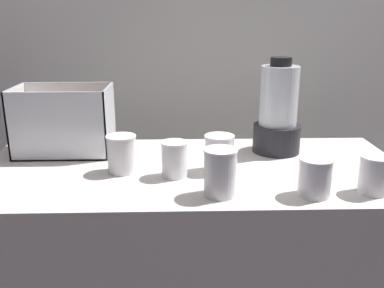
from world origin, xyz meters
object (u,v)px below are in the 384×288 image
at_px(carrot_display_bin, 61,132).
at_px(juice_cup_pomegranate_far_left, 122,156).
at_px(juice_cup_pomegranate_left, 174,161).
at_px(blender_pitcher, 278,114).
at_px(juice_cup_pomegranate_right, 219,155).
at_px(juice_cup_mango_far_right, 315,180).
at_px(juice_cup_beet_rightmost, 374,177).
at_px(juice_cup_mango_middle, 220,175).

xyz_separation_m(carrot_display_bin, juice_cup_pomegranate_far_left, (0.24, -0.21, -0.02)).
distance_m(carrot_display_bin, juice_cup_pomegranate_left, 0.48).
xyz_separation_m(blender_pitcher, juice_cup_pomegranate_left, (-0.37, -0.23, -0.09)).
height_order(carrot_display_bin, juice_cup_pomegranate_right, carrot_display_bin).
distance_m(juice_cup_mango_far_right, juice_cup_beet_rightmost, 0.17).
bearing_deg(juice_cup_pomegranate_left, juice_cup_mango_far_right, -22.04).
distance_m(blender_pitcher, juice_cup_beet_rightmost, 0.43).
relative_size(juice_cup_pomegranate_left, juice_cup_mango_far_right, 1.03).
relative_size(juice_cup_pomegranate_far_left, juice_cup_pomegranate_right, 1.02).
bearing_deg(juice_cup_pomegranate_far_left, blender_pitcher, 19.74).
bearing_deg(juice_cup_mango_far_right, juice_cup_pomegranate_left, 157.96).
relative_size(juice_cup_pomegranate_right, juice_cup_mango_far_right, 1.09).
xyz_separation_m(blender_pitcher, juice_cup_pomegranate_far_left, (-0.53, -0.19, -0.09)).
distance_m(juice_cup_pomegranate_far_left, juice_cup_mango_far_right, 0.59).
bearing_deg(blender_pitcher, juice_cup_pomegranate_far_left, -160.26).
xyz_separation_m(carrot_display_bin, juice_cup_mango_middle, (0.54, -0.39, -0.01)).
bearing_deg(juice_cup_pomegranate_far_left, juice_cup_beet_rightmost, -14.40).
bearing_deg(carrot_display_bin, juice_cup_pomegranate_right, -20.46).
relative_size(juice_cup_pomegranate_left, juice_cup_pomegranate_right, 0.95).
bearing_deg(juice_cup_pomegranate_right, juice_cup_pomegranate_far_left, -179.80).
bearing_deg(juice_cup_mango_far_right, blender_pitcher, 92.93).
bearing_deg(juice_cup_mango_middle, juice_cup_pomegranate_right, 85.65).
distance_m(blender_pitcher, juice_cup_pomegranate_right, 0.31).
height_order(juice_cup_pomegranate_right, juice_cup_mango_far_right, juice_cup_pomegranate_right).
distance_m(carrot_display_bin, blender_pitcher, 0.78).
height_order(juice_cup_pomegranate_left, juice_cup_mango_middle, juice_cup_mango_middle).
xyz_separation_m(blender_pitcher, juice_cup_mango_middle, (-0.24, -0.38, -0.08)).
height_order(juice_cup_pomegranate_left, juice_cup_pomegranate_right, juice_cup_pomegranate_right).
xyz_separation_m(juice_cup_pomegranate_left, juice_cup_pomegranate_right, (0.14, 0.04, 0.00)).
height_order(blender_pitcher, juice_cup_beet_rightmost, blender_pitcher).
relative_size(juice_cup_pomegranate_far_left, juice_cup_mango_middle, 0.89).
distance_m(juice_cup_pomegranate_right, juice_cup_mango_far_right, 0.32).
bearing_deg(juice_cup_beet_rightmost, juice_cup_mango_far_right, -175.62).
bearing_deg(carrot_display_bin, juice_cup_pomegranate_far_left, -40.43).
bearing_deg(juice_cup_mango_far_right, juice_cup_pomegranate_right, 140.83).
bearing_deg(carrot_display_bin, juice_cup_beet_rightmost, -22.09).
xyz_separation_m(juice_cup_mango_middle, juice_cup_beet_rightmost, (0.43, 0.00, -0.01)).
height_order(juice_cup_pomegranate_far_left, juice_cup_mango_middle, juice_cup_mango_middle).
distance_m(juice_cup_pomegranate_left, juice_cup_beet_rightmost, 0.58).
xyz_separation_m(juice_cup_pomegranate_far_left, juice_cup_mango_middle, (0.29, -0.19, 0.01)).
bearing_deg(juice_cup_mango_middle, juice_cup_beet_rightmost, 0.30).
bearing_deg(juice_cup_pomegranate_left, juice_cup_pomegranate_right, 17.02).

